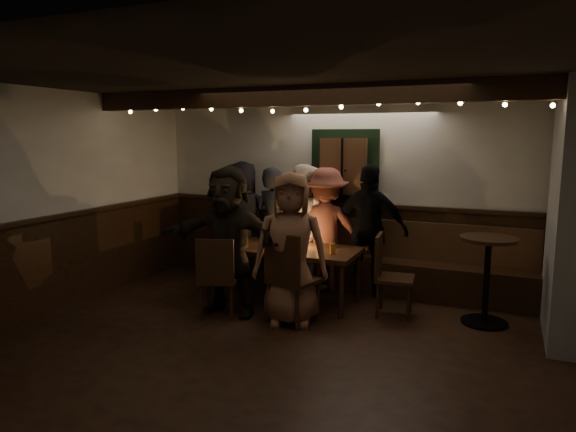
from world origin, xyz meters
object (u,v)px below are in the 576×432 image
at_px(person_a, 242,220).
at_px(person_g, 291,249).
at_px(high_top, 487,269).
at_px(person_b, 274,226).
at_px(chair_end, 387,270).
at_px(person_f, 228,240).
at_px(person_c, 304,226).
at_px(dining_table, 281,251).
at_px(chair_near_left, 217,273).
at_px(chair_near_right, 289,273).
at_px(person_e, 370,230).
at_px(person_d, 325,229).

height_order(person_a, person_g, person_a).
relative_size(high_top, person_b, 0.60).
xyz_separation_m(person_b, person_g, (0.82, -1.33, 0.02)).
height_order(high_top, person_a, person_a).
bearing_deg(chair_end, person_f, -158.36).
xyz_separation_m(person_a, person_f, (0.59, -1.43, 0.02)).
distance_m(chair_end, person_g, 1.19).
bearing_deg(person_c, person_b, 25.19).
height_order(dining_table, person_a, person_a).
height_order(person_a, person_f, person_f).
relative_size(dining_table, high_top, 1.97).
relative_size(chair_near_left, chair_near_right, 0.91).
height_order(chair_end, person_c, person_c).
relative_size(chair_near_left, person_b, 0.57).
bearing_deg(person_e, person_f, 48.82).
height_order(person_a, person_e, person_e).
height_order(chair_near_left, person_b, person_b).
distance_m(dining_table, person_d, 0.78).
bearing_deg(person_b, chair_near_right, 139.84).
distance_m(dining_table, person_a, 1.25).
bearing_deg(chair_end, chair_near_left, -152.73).
bearing_deg(high_top, chair_end, -172.87).
relative_size(person_c, person_e, 0.99).
bearing_deg(chair_near_left, person_f, 82.91).
bearing_deg(person_a, high_top, 159.45).
relative_size(chair_near_right, person_a, 0.61).
height_order(chair_near_right, person_a, person_a).
xyz_separation_m(person_c, person_e, (0.92, -0.01, 0.01)).
distance_m(chair_near_right, person_a, 2.08).
distance_m(person_e, person_g, 1.47).
relative_size(high_top, person_d, 0.59).
distance_m(dining_table, chair_end, 1.34).
height_order(chair_near_right, person_c, person_c).
bearing_deg(person_b, chair_end, 179.06).
relative_size(chair_end, person_b, 0.57).
height_order(high_top, person_f, person_f).
xyz_separation_m(chair_near_left, person_g, (0.82, 0.20, 0.31)).
relative_size(high_top, person_a, 0.57).
bearing_deg(dining_table, chair_near_right, -60.70).
xyz_separation_m(person_b, person_e, (1.35, 0.03, 0.03)).
relative_size(person_e, person_g, 1.02).
distance_m(chair_near_right, person_c, 1.52).
xyz_separation_m(person_e, person_f, (-1.32, -1.35, 0.02)).
height_order(dining_table, person_f, person_f).
bearing_deg(person_e, person_g, 72.08).
height_order(high_top, person_g, person_g).
bearing_deg(person_a, person_d, 165.66).
relative_size(chair_near_right, person_g, 0.62).
bearing_deg(high_top, person_d, 165.67).
bearing_deg(chair_end, person_a, 161.78).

